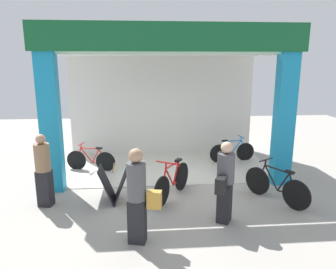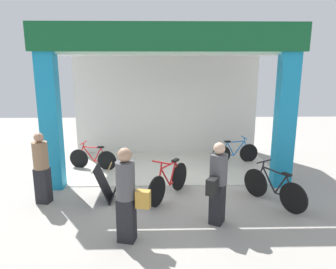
{
  "view_description": "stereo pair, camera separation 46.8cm",
  "coord_description": "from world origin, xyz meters",
  "views": [
    {
      "loc": [
        -0.67,
        -7.39,
        3.04
      ],
      "look_at": [
        0.0,
        0.77,
        1.15
      ],
      "focal_mm": 33.85,
      "sensor_mm": 36.0,
      "label": 1
    },
    {
      "loc": [
        -0.2,
        -7.41,
        3.04
      ],
      "look_at": [
        0.0,
        0.77,
        1.15
      ],
      "focal_mm": 33.85,
      "sensor_mm": 36.0,
      "label": 2
    }
  ],
  "objects": [
    {
      "name": "bicycle_inside_0",
      "position": [
        2.08,
        1.84,
        0.32
      ],
      "size": [
        1.44,
        0.4,
        0.8
      ],
      "color": "black",
      "rests_on": "ground"
    },
    {
      "name": "sandwich_board_sign",
      "position": [
        -1.32,
        -0.78,
        0.4
      ],
      "size": [
        0.66,
        0.6,
        0.82
      ],
      "color": "black",
      "rests_on": "ground"
    },
    {
      "name": "ground_plane",
      "position": [
        0.0,
        0.0,
        0.0
      ],
      "size": [
        20.06,
        20.06,
        0.0
      ],
      "primitive_type": "plane",
      "color": "#9E9991",
      "rests_on": "ground"
    },
    {
      "name": "shop_facade",
      "position": [
        0.0,
        1.67,
        2.11
      ],
      "size": [
        6.23,
        3.39,
        3.89
      ],
      "color": "beige",
      "rests_on": "ground"
    },
    {
      "name": "pedestrian_0",
      "position": [
        -0.77,
        -2.44,
        0.86
      ],
      "size": [
        0.62,
        0.39,
        1.67
      ],
      "color": "black",
      "rests_on": "ground"
    },
    {
      "name": "pedestrian_1",
      "position": [
        -2.78,
        -0.85,
        0.81
      ],
      "size": [
        0.38,
        0.38,
        1.58
      ],
      "color": "black",
      "rests_on": "ground"
    },
    {
      "name": "pedestrian_2",
      "position": [
        0.86,
        -1.87,
        0.82
      ],
      "size": [
        0.52,
        0.67,
        1.6
      ],
      "color": "black",
      "rests_on": "ground"
    },
    {
      "name": "bicycle_parked_0",
      "position": [
        -0.02,
        -0.66,
        0.38
      ],
      "size": [
        0.93,
        1.48,
        0.94
      ],
      "color": "black",
      "rests_on": "ground"
    },
    {
      "name": "bicycle_inside_1",
      "position": [
        -2.15,
        1.35,
        0.31
      ],
      "size": [
        1.4,
        0.44,
        0.79
      ],
      "color": "black",
      "rests_on": "ground"
    },
    {
      "name": "bicycle_parked_1",
      "position": [
        2.24,
        -1.07,
        0.36
      ],
      "size": [
        0.9,
        1.43,
        0.91
      ],
      "color": "black",
      "rests_on": "ground"
    }
  ]
}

